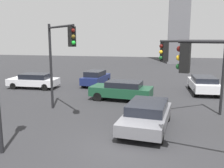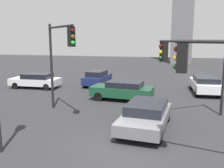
# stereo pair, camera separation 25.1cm
# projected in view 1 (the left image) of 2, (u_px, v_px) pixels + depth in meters

# --- Properties ---
(ground_plane) EXTENTS (100.02, 100.02, 0.00)m
(ground_plane) POSITION_uv_depth(u_px,v_px,m) (125.00, 145.00, 10.91)
(ground_plane) COLOR #2D2D30
(traffic_light_0) EXTENTS (2.86, 3.13, 5.46)m
(traffic_light_0) POSITION_uv_depth(u_px,v_px,m) (60.00, 50.00, 14.25)
(traffic_light_0) COLOR black
(traffic_light_0) RESTS_ON ground_plane
(traffic_light_3) EXTENTS (3.81, 2.58, 4.67)m
(traffic_light_3) POSITION_uv_depth(u_px,v_px,m) (195.00, 60.00, 13.73)
(traffic_light_3) COLOR black
(traffic_light_3) RESTS_ON ground_plane
(car_0) EXTENTS (4.53, 1.99, 1.36)m
(car_0) POSITION_uv_depth(u_px,v_px,m) (34.00, 80.00, 22.93)
(car_0) COLOR silver
(car_0) RESTS_ON ground_plane
(car_1) EXTENTS (2.09, 4.11, 1.46)m
(car_1) POSITION_uv_depth(u_px,v_px,m) (96.00, 78.00, 24.15)
(car_1) COLOR navy
(car_1) RESTS_ON ground_plane
(car_2) EXTENTS (2.19, 4.61, 1.42)m
(car_2) POSITION_uv_depth(u_px,v_px,m) (203.00, 84.00, 20.93)
(car_2) COLOR silver
(car_2) RESTS_ON ground_plane
(car_6) EXTENTS (4.71, 2.43, 1.44)m
(car_6) POSITION_uv_depth(u_px,v_px,m) (122.00, 90.00, 18.53)
(car_6) COLOR #19472D
(car_6) RESTS_ON ground_plane
(car_8) EXTENTS (2.59, 4.89, 1.36)m
(car_8) POSITION_uv_depth(u_px,v_px,m) (147.00, 115.00, 12.73)
(car_8) COLOR slate
(car_8) RESTS_ON ground_plane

